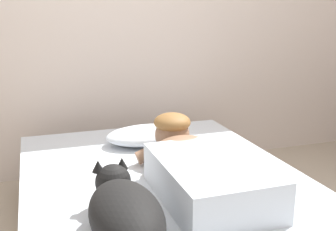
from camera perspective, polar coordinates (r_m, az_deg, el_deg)
name	(u,v)px	position (r m, az deg, el deg)	size (l,w,h in m)	color
back_wall	(139,2)	(3.11, -4.10, 15.50)	(3.97, 0.12, 2.50)	silver
bed	(169,219)	(2.10, 0.09, -14.20)	(1.41, 2.04, 0.39)	gray
pillow	(148,135)	(2.55, -2.81, -2.73)	(0.52, 0.32, 0.11)	silver
person_lying	(198,166)	(1.93, 4.15, -6.96)	(0.43, 0.92, 0.27)	silver
dog	(124,211)	(1.53, -6.14, -13.03)	(0.26, 0.57, 0.21)	black
coffee_cup	(171,146)	(2.39, 0.37, -4.30)	(0.12, 0.09, 0.07)	teal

